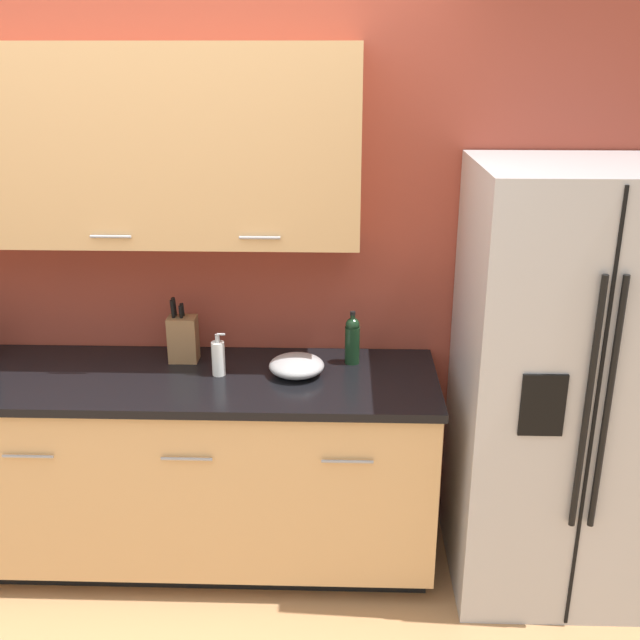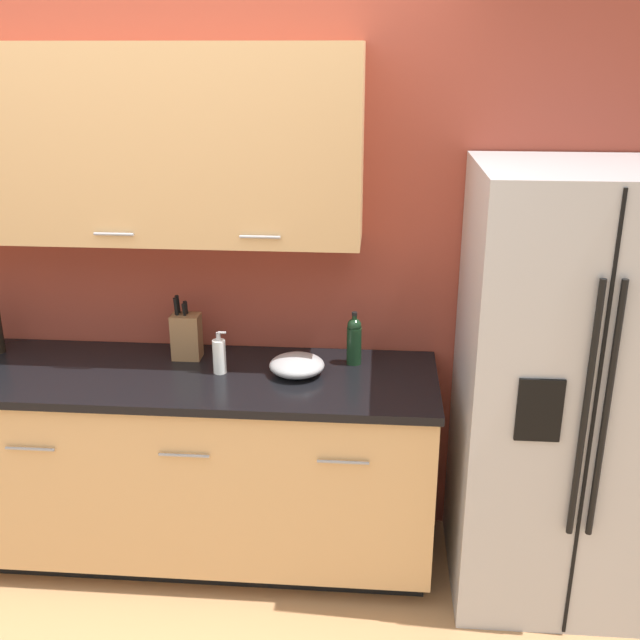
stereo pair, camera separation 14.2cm
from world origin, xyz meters
name	(u,v)px [view 1 (the left image)]	position (x,y,z in m)	size (l,w,h in m)	color
wall_back	(149,231)	(-0.03, 1.24, 1.44)	(10.00, 0.39, 2.60)	#993D2D
counter_unit	(134,466)	(-0.10, 0.95, 0.46)	(2.61, 0.64, 0.90)	black
refrigerator	(565,386)	(1.72, 0.90, 0.89)	(0.84, 0.74, 1.79)	#B2B2B5
knife_block	(183,338)	(0.12, 1.10, 1.00)	(0.12, 0.09, 0.29)	olive
soap_dispenser	(218,358)	(0.30, 0.95, 0.97)	(0.06, 0.05, 0.19)	white
oil_bottle	(352,339)	(0.85, 1.10, 1.01)	(0.06, 0.06, 0.23)	black
mixing_bowl	(297,366)	(0.62, 0.97, 0.94)	(0.23, 0.23, 0.08)	#A3A3A5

